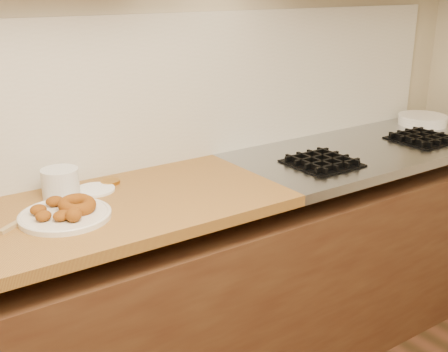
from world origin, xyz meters
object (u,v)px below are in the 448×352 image
at_px(ring_donut, 77,205).
at_px(donut_plate, 65,216).
at_px(plastic_tub, 61,184).
at_px(plate_stack, 423,120).

bearing_deg(ring_donut, donut_plate, 175.65).
height_order(donut_plate, ring_donut, ring_donut).
distance_m(ring_donut, plastic_tub, 0.18).
distance_m(donut_plate, ring_donut, 0.05).
bearing_deg(ring_donut, plastic_tub, 86.82).
distance_m(plastic_tub, plate_stack, 1.93).
relative_size(donut_plate, ring_donut, 2.41).
bearing_deg(plastic_tub, plate_stack, -0.99).
bearing_deg(plate_stack, ring_donut, -175.65).
height_order(plastic_tub, plate_stack, plastic_tub).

